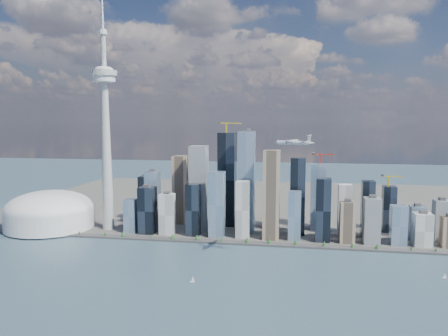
% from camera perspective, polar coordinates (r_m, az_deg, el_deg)
% --- Properties ---
extents(ground, '(4000.00, 4000.00, 0.00)m').
position_cam_1_polar(ground, '(673.57, -2.01, -15.68)').
color(ground, '#314A57').
rests_on(ground, ground).
extents(seawall, '(1100.00, 22.00, 4.00)m').
position_cam_1_polar(seawall, '(905.94, 1.29, -9.73)').
color(seawall, '#383838').
rests_on(seawall, ground).
extents(land, '(1400.00, 900.00, 3.00)m').
position_cam_1_polar(land, '(1341.06, 4.17, -4.49)').
color(land, '#4C4C47').
rests_on(land, ground).
extents(shoreline_trees, '(960.53, 7.20, 8.80)m').
position_cam_1_polar(shoreline_trees, '(904.09, 1.29, -9.31)').
color(shoreline_trees, '#3F2D1E').
rests_on(shoreline_trees, seawall).
extents(skyscraper_cluster, '(736.00, 142.00, 245.54)m').
position_cam_1_polar(skyscraper_cluster, '(966.65, 5.58, -4.23)').
color(skyscraper_cluster, black).
rests_on(skyscraper_cluster, land).
extents(needle_tower, '(56.00, 56.00, 550.50)m').
position_cam_1_polar(needle_tower, '(1016.36, -15.19, 5.16)').
color(needle_tower, '#9F9F9A').
rests_on(needle_tower, land).
extents(dome_stadium, '(200.00, 200.00, 86.00)m').
position_cam_1_polar(dome_stadium, '(1095.19, -21.80, -5.35)').
color(dome_stadium, silver).
rests_on(dome_stadium, land).
extents(airplane, '(65.85, 58.68, 16.22)m').
position_cam_1_polar(airplane, '(726.97, 9.14, 3.36)').
color(airplane, silver).
rests_on(airplane, ground).
extents(sailboat_west, '(7.65, 3.20, 10.57)m').
position_cam_1_polar(sailboat_west, '(704.29, -4.13, -14.40)').
color(sailboat_west, white).
rests_on(sailboat_west, ground).
extents(sailboat_east, '(6.95, 1.84, 9.71)m').
position_cam_1_polar(sailboat_east, '(801.50, 26.85, -12.50)').
color(sailboat_east, white).
rests_on(sailboat_east, ground).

